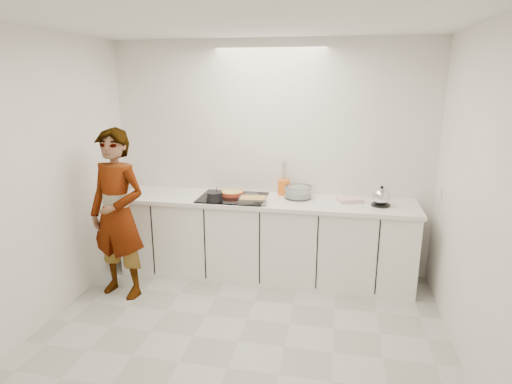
% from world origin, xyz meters
% --- Properties ---
extents(floor, '(3.60, 3.20, 0.00)m').
position_xyz_m(floor, '(0.00, 0.00, 0.00)').
color(floor, beige).
rests_on(floor, ground).
extents(ceiling, '(3.60, 3.20, 0.00)m').
position_xyz_m(ceiling, '(0.00, 0.00, 2.60)').
color(ceiling, white).
rests_on(ceiling, wall_back).
extents(wall_back, '(3.60, 0.00, 2.60)m').
position_xyz_m(wall_back, '(0.00, 1.60, 1.30)').
color(wall_back, white).
rests_on(wall_back, ground).
extents(wall_front, '(3.60, 0.00, 2.60)m').
position_xyz_m(wall_front, '(0.00, -1.60, 1.30)').
color(wall_front, white).
rests_on(wall_front, ground).
extents(wall_left, '(0.00, 3.20, 2.60)m').
position_xyz_m(wall_left, '(-1.80, 0.00, 1.30)').
color(wall_left, white).
rests_on(wall_left, ground).
extents(wall_right, '(0.02, 3.20, 2.60)m').
position_xyz_m(wall_right, '(1.80, 0.02, 1.30)').
color(wall_right, white).
rests_on(wall_right, ground).
extents(base_cabinets, '(3.20, 0.58, 0.87)m').
position_xyz_m(base_cabinets, '(0.00, 1.28, 0.43)').
color(base_cabinets, white).
rests_on(base_cabinets, floor).
extents(countertop, '(3.24, 0.64, 0.04)m').
position_xyz_m(countertop, '(0.00, 1.28, 0.89)').
color(countertop, white).
rests_on(countertop, base_cabinets).
extents(hob, '(0.72, 0.54, 0.01)m').
position_xyz_m(hob, '(-0.35, 1.26, 0.92)').
color(hob, black).
rests_on(hob, countertop).
extents(tart_dish, '(0.33, 0.33, 0.04)m').
position_xyz_m(tart_dish, '(-0.38, 1.33, 0.95)').
color(tart_dish, '#B04125').
rests_on(tart_dish, hob).
extents(saucepan, '(0.21, 0.21, 0.16)m').
position_xyz_m(saucepan, '(-0.50, 1.07, 0.97)').
color(saucepan, black).
rests_on(saucepan, hob).
extents(baking_dish, '(0.31, 0.24, 0.06)m').
position_xyz_m(baking_dish, '(-0.09, 1.09, 0.95)').
color(baking_dish, silver).
rests_on(baking_dish, hob).
extents(mixing_bowl, '(0.39, 0.39, 0.14)m').
position_xyz_m(mixing_bowl, '(0.35, 1.39, 0.97)').
color(mixing_bowl, silver).
rests_on(mixing_bowl, countertop).
extents(tea_towel, '(0.30, 0.26, 0.04)m').
position_xyz_m(tea_towel, '(0.91, 1.36, 0.93)').
color(tea_towel, white).
rests_on(tea_towel, countertop).
extents(kettle, '(0.22, 0.22, 0.21)m').
position_xyz_m(kettle, '(1.22, 1.27, 1.00)').
color(kettle, black).
rests_on(kettle, countertop).
extents(utensil_crock, '(0.16, 0.16, 0.17)m').
position_xyz_m(utensil_crock, '(0.18, 1.51, 0.99)').
color(utensil_crock, orange).
rests_on(utensil_crock, countertop).
extents(cook, '(0.70, 0.53, 1.73)m').
position_xyz_m(cook, '(-1.38, 0.61, 0.86)').
color(cook, white).
rests_on(cook, floor).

